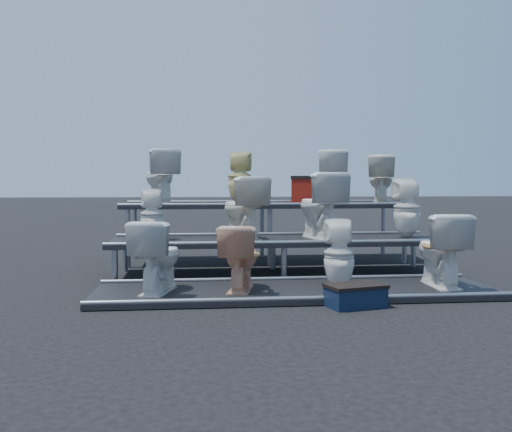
{
  "coord_description": "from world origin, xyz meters",
  "views": [
    {
      "loc": [
        -1.06,
        -7.16,
        1.18
      ],
      "look_at": [
        -0.27,
        0.1,
        0.75
      ],
      "focal_mm": 40.0,
      "sensor_mm": 36.0,
      "label": 1
    }
  ],
  "objects": [
    {
      "name": "toilet_1",
      "position": [
        -0.6,
        -1.3,
        0.4
      ],
      "size": [
        0.52,
        0.74,
        0.68
      ],
      "primitive_type": "imported",
      "rotation": [
        0.0,
        0.0,
        2.92
      ],
      "color": "#E7AD88",
      "rests_on": "tier_front"
    },
    {
      "name": "ground",
      "position": [
        0.0,
        0.0,
        0.0
      ],
      "size": [
        80.0,
        80.0,
        0.0
      ],
      "primitive_type": "plane",
      "color": "black",
      "rests_on": "ground"
    },
    {
      "name": "tier_front",
      "position": [
        0.0,
        -1.3,
        0.03
      ],
      "size": [
        4.2,
        1.2,
        0.06
      ],
      "primitive_type": "cube",
      "color": "black",
      "rests_on": "ground"
    },
    {
      "name": "toilet_6",
      "position": [
        0.54,
        0.0,
        0.88
      ],
      "size": [
        0.62,
        0.9,
        0.84
      ],
      "primitive_type": "imported",
      "rotation": [
        0.0,
        0.0,
        3.33
      ],
      "color": "white",
      "rests_on": "tier_mid"
    },
    {
      "name": "tier_mid",
      "position": [
        0.0,
        0.0,
        0.23
      ],
      "size": [
        4.2,
        1.2,
        0.46
      ],
      "primitive_type": "cube",
      "color": "black",
      "rests_on": "ground"
    },
    {
      "name": "toilet_8",
      "position": [
        -1.55,
        1.3,
        1.26
      ],
      "size": [
        0.64,
        0.87,
        0.79
      ],
      "primitive_type": "imported",
      "rotation": [
        0.0,
        0.0,
        3.43
      ],
      "color": "white",
      "rests_on": "tier_back"
    },
    {
      "name": "toilet_11",
      "position": [
        1.77,
        1.3,
        1.22
      ],
      "size": [
        0.59,
        0.8,
        0.72
      ],
      "primitive_type": "imported",
      "rotation": [
        0.0,
        0.0,
        2.85
      ],
      "color": "silver",
      "rests_on": "tier_back"
    },
    {
      "name": "toilet_3",
      "position": [
        1.58,
        -1.3,
        0.45
      ],
      "size": [
        0.48,
        0.8,
        0.79
      ],
      "primitive_type": "imported",
      "rotation": [
        0.0,
        0.0,
        3.09
      ],
      "color": "white",
      "rests_on": "tier_front"
    },
    {
      "name": "red_crate",
      "position": [
        0.71,
        1.42,
        1.04
      ],
      "size": [
        0.62,
        0.57,
        0.37
      ],
      "primitive_type": "cube",
      "rotation": [
        0.0,
        0.0,
        -0.36
      ],
      "color": "maroon",
      "rests_on": "tier_back"
    },
    {
      "name": "toilet_5",
      "position": [
        -0.45,
        0.0,
        0.86
      ],
      "size": [
        0.66,
        0.87,
        0.79
      ],
      "primitive_type": "imported",
      "rotation": [
        0.0,
        0.0,
        3.46
      ],
      "color": "silver",
      "rests_on": "tier_mid"
    },
    {
      "name": "toilet_10",
      "position": [
        1.02,
        1.3,
        1.26
      ],
      "size": [
        0.59,
        0.85,
        0.79
      ],
      "primitive_type": "imported",
      "rotation": [
        0.0,
        0.0,
        2.93
      ],
      "color": "white",
      "rests_on": "tier_back"
    },
    {
      "name": "toilet_4",
      "position": [
        -1.59,
        0.0,
        0.78
      ],
      "size": [
        0.31,
        0.31,
        0.64
      ],
      "primitive_type": "imported",
      "rotation": [
        0.0,
        0.0,
        3.22
      ],
      "color": "white",
      "rests_on": "tier_mid"
    },
    {
      "name": "toilet_2",
      "position": [
        0.46,
        -1.3,
        0.42
      ],
      "size": [
        0.38,
        0.38,
        0.73
      ],
      "primitive_type": "imported",
      "rotation": [
        0.0,
        0.0,
        2.99
      ],
      "color": "white",
      "rests_on": "tier_front"
    },
    {
      "name": "toilet_9",
      "position": [
        -0.39,
        1.3,
        1.25
      ],
      "size": [
        0.41,
        0.42,
        0.79
      ],
      "primitive_type": "imported",
      "rotation": [
        0.0,
        0.0,
        2.97
      ],
      "color": "#D9CF87",
      "rests_on": "tier_back"
    },
    {
      "name": "tier_back",
      "position": [
        0.0,
        1.3,
        0.43
      ],
      "size": [
        4.2,
        1.2,
        0.86
      ],
      "primitive_type": "cube",
      "color": "black",
      "rests_on": "ground"
    },
    {
      "name": "toilet_0",
      "position": [
        -1.44,
        -1.3,
        0.43
      ],
      "size": [
        0.59,
        0.81,
        0.74
      ],
      "primitive_type": "imported",
      "rotation": [
        0.0,
        0.0,
        2.87
      ],
      "color": "white",
      "rests_on": "tier_front"
    },
    {
      "name": "step_stool",
      "position": [
        0.45,
        -1.96,
        0.09
      ],
      "size": [
        0.59,
        0.44,
        0.19
      ],
      "primitive_type": "cube",
      "rotation": [
        0.0,
        0.0,
        0.25
      ],
      "color": "black",
      "rests_on": "ground"
    },
    {
      "name": "toilet_7",
      "position": [
        1.7,
        0.0,
        0.85
      ],
      "size": [
        0.38,
        0.39,
        0.77
      ],
      "primitive_type": "imported",
      "rotation": [
        0.0,
        0.0,
        3.05
      ],
      "color": "white",
      "rests_on": "tier_mid"
    }
  ]
}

